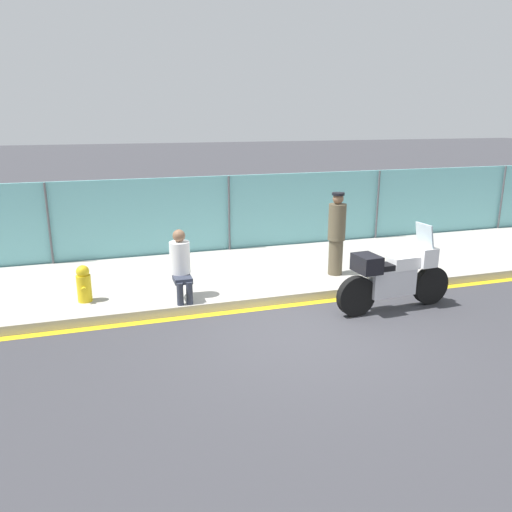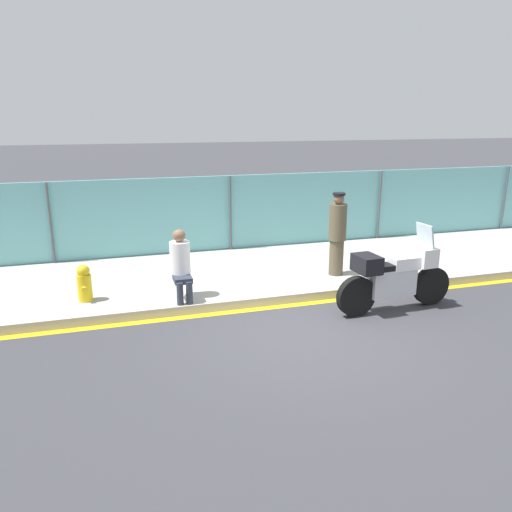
% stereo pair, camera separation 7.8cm
% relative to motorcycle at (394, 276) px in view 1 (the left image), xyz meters
% --- Properties ---
extents(ground_plane, '(120.00, 120.00, 0.00)m').
position_rel_motorcycle_xyz_m(ground_plane, '(-1.90, -0.43, -0.62)').
color(ground_plane, '#38383D').
extents(sidewalk, '(30.41, 3.52, 0.17)m').
position_rel_motorcycle_xyz_m(sidewalk, '(-1.90, 2.58, -0.54)').
color(sidewalk, '#ADA89E').
rests_on(sidewalk, ground_plane).
extents(curb_paint_stripe, '(30.41, 0.18, 0.01)m').
position_rel_motorcycle_xyz_m(curb_paint_stripe, '(-1.90, 0.73, -0.62)').
color(curb_paint_stripe, gold).
rests_on(curb_paint_stripe, ground_plane).
extents(storefront_fence, '(28.89, 0.17, 1.98)m').
position_rel_motorcycle_xyz_m(storefront_fence, '(-1.90, 4.43, 0.37)').
color(storefront_fence, '#6BB2B7').
rests_on(storefront_fence, ground_plane).
extents(motorcycle, '(2.31, 0.60, 1.54)m').
position_rel_motorcycle_xyz_m(motorcycle, '(0.00, 0.00, 0.00)').
color(motorcycle, black).
rests_on(motorcycle, ground_plane).
extents(officer_standing, '(0.36, 0.36, 1.71)m').
position_rel_motorcycle_xyz_m(officer_standing, '(-0.30, 1.73, 0.43)').
color(officer_standing, brown).
rests_on(officer_standing, sidewalk).
extents(person_seated_on_curb, '(0.36, 0.65, 1.26)m').
position_rel_motorcycle_xyz_m(person_seated_on_curb, '(-3.59, 1.27, 0.24)').
color(person_seated_on_curb, '#2D3342').
rests_on(person_seated_on_curb, sidewalk).
extents(fire_hydrant, '(0.25, 0.31, 0.67)m').
position_rel_motorcycle_xyz_m(fire_hydrant, '(-5.27, 1.61, -0.13)').
color(fire_hydrant, gold).
rests_on(fire_hydrant, sidewalk).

